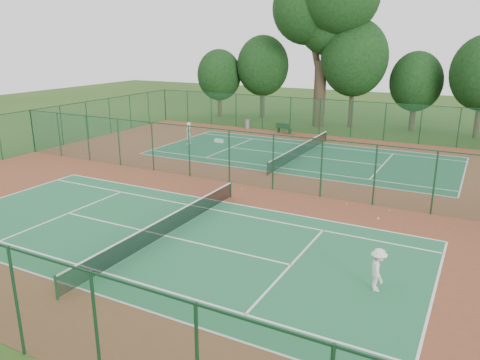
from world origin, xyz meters
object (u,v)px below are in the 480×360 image
at_px(trash_bin, 247,124).
at_px(bench, 284,128).
at_px(big_tree, 326,7).
at_px(player_near, 378,270).
at_px(player_far, 188,133).
at_px(kit_bag, 219,141).

xyz_separation_m(trash_bin, bench, (4.37, -0.60, 0.06)).
bearing_deg(big_tree, player_near, -67.95).
height_order(bench, big_tree, big_tree).
bearing_deg(player_far, player_near, 36.78).
xyz_separation_m(bench, kit_bag, (-3.52, -6.73, -0.37)).
distance_m(player_far, kit_bag, 2.84).
relative_size(player_far, kit_bag, 2.35).
relative_size(trash_bin, bench, 0.55).
bearing_deg(player_far, big_tree, 140.95).
bearing_deg(player_near, kit_bag, 19.52).
relative_size(player_far, bench, 1.13).
bearing_deg(player_near, player_far, 25.28).
height_order(player_near, trash_bin, player_near).
height_order(player_near, big_tree, big_tree).
distance_m(trash_bin, kit_bag, 7.39).
bearing_deg(kit_bag, bench, 71.35).
bearing_deg(big_tree, player_far, -117.05).
bearing_deg(kit_bag, player_near, -38.04).
relative_size(player_near, big_tree, 0.10).
bearing_deg(player_far, kit_bag, 119.96).
height_order(player_far, bench, player_far).
xyz_separation_m(player_far, trash_bin, (1.17, 9.15, -0.51)).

